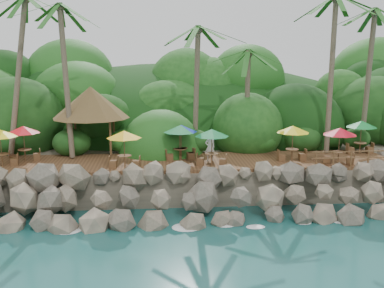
{
  "coord_description": "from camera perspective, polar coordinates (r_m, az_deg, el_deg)",
  "views": [
    {
      "loc": [
        -2.33,
        -22.88,
        9.14
      ],
      "look_at": [
        0.0,
        6.0,
        3.4
      ],
      "focal_mm": 42.86,
      "sensor_mm": 36.0,
      "label": 1
    }
  ],
  "objects": [
    {
      "name": "jungle_hill",
      "position": [
        47.33,
        -1.71,
        0.07
      ],
      "size": [
        44.8,
        28.0,
        15.4
      ],
      "primitive_type": "ellipsoid",
      "color": "#143811",
      "rests_on": "ground"
    },
    {
      "name": "ground",
      "position": [
        24.75,
        1.14,
        -10.47
      ],
      "size": [
        140.0,
        140.0,
        0.0
      ],
      "primitive_type": "plane",
      "color": "#19514F",
      "rests_on": "ground"
    },
    {
      "name": "railing",
      "position": [
        30.46,
        22.04,
        -1.43
      ],
      "size": [
        8.3,
        0.1,
        1.0
      ],
      "color": "brown",
      "rests_on": "terrace"
    },
    {
      "name": "terrace",
      "position": [
        29.79,
        0.0,
        -2.26
      ],
      "size": [
        26.0,
        5.0,
        0.2
      ],
      "primitive_type": "cube",
      "color": "brown",
      "rests_on": "land_base"
    },
    {
      "name": "dining_clusters",
      "position": [
        29.04,
        0.11,
        1.43
      ],
      "size": [
        25.72,
        4.92,
        2.3
      ],
      "color": "brown",
      "rests_on": "terrace"
    },
    {
      "name": "jungle_foliage",
      "position": [
        39.03,
        -1.06,
        -2.34
      ],
      "size": [
        44.0,
        16.0,
        12.0
      ],
      "primitive_type": null,
      "color": "#143811",
      "rests_on": "ground"
    },
    {
      "name": "palms",
      "position": [
        31.67,
        1.95,
        15.86
      ],
      "size": [
        30.02,
        7.12,
        11.92
      ],
      "color": "brown",
      "rests_on": "ground"
    },
    {
      "name": "land_base",
      "position": [
        39.78,
        -1.16,
        -0.53
      ],
      "size": [
        32.0,
        25.2,
        2.1
      ],
      "primitive_type": "cube",
      "color": "gray",
      "rests_on": "ground"
    },
    {
      "name": "palapa",
      "position": [
        32.79,
        -12.47,
        5.08
      ],
      "size": [
        5.36,
        5.36,
        4.6
      ],
      "color": "brown",
      "rests_on": "ground"
    },
    {
      "name": "foam_line",
      "position": [
        25.01,
        1.07,
        -10.16
      ],
      "size": [
        25.2,
        0.8,
        0.06
      ],
      "color": "white",
      "rests_on": "ground"
    },
    {
      "name": "seawall",
      "position": [
        26.23,
        0.71,
        -6.53
      ],
      "size": [
        29.0,
        4.0,
        2.3
      ],
      "primitive_type": null,
      "color": "gray",
      "rests_on": "ground"
    },
    {
      "name": "waiter",
      "position": [
        29.51,
        2.25,
        -0.4
      ],
      "size": [
        0.74,
        0.57,
        1.81
      ],
      "primitive_type": "imported",
      "rotation": [
        0.0,
        0.0,
        3.36
      ],
      "color": "white",
      "rests_on": "terrace"
    }
  ]
}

